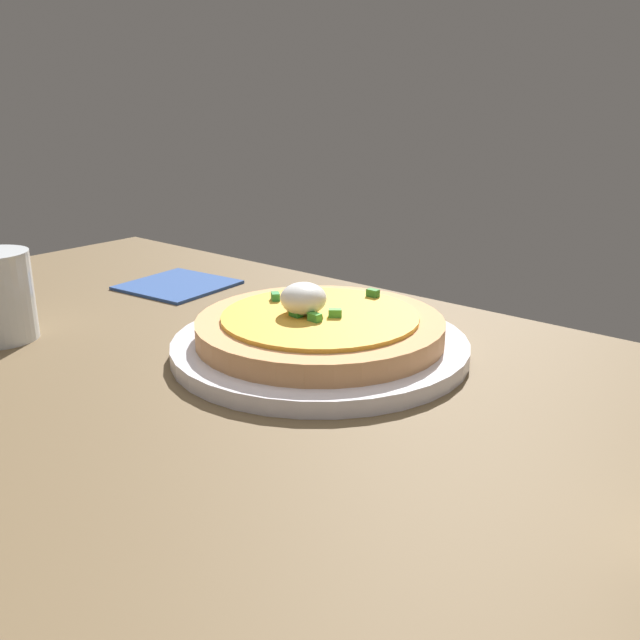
% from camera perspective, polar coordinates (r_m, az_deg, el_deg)
% --- Properties ---
extents(dining_table, '(1.24, 0.73, 0.02)m').
position_cam_1_polar(dining_table, '(0.63, -8.44, -6.55)').
color(dining_table, brown).
rests_on(dining_table, ground).
extents(plate, '(0.29, 0.29, 0.02)m').
position_cam_1_polar(plate, '(0.70, -0.00, -2.19)').
color(plate, white).
rests_on(plate, dining_table).
extents(pizza, '(0.25, 0.25, 0.06)m').
position_cam_1_polar(pizza, '(0.69, -0.05, -0.51)').
color(pizza, tan).
rests_on(pizza, plate).
extents(napkin, '(0.14, 0.14, 0.00)m').
position_cam_1_polar(napkin, '(0.96, -11.52, 2.81)').
color(napkin, '#2D4B8C').
rests_on(napkin, dining_table).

